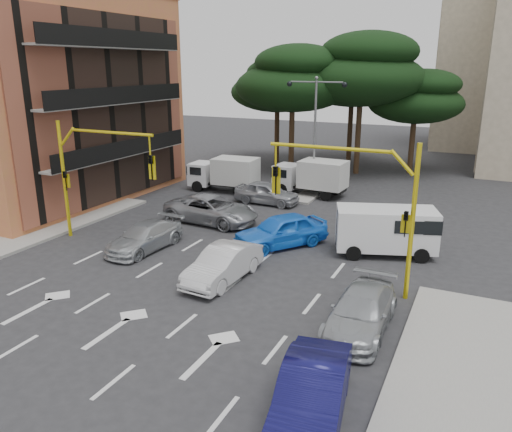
# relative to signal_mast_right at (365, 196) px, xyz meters

# --- Properties ---
(ground) EXTENTS (120.00, 120.00, 0.00)m
(ground) POSITION_rel_signal_mast_right_xyz_m (-6.80, -1.99, -3.88)
(ground) COLOR #28282B
(ground) RESTS_ON ground
(median_strip) EXTENTS (1.40, 6.00, 0.15)m
(median_strip) POSITION_rel_signal_mast_right_xyz_m (-6.80, 14.01, -3.81)
(median_strip) COLOR gray
(median_strip) RESTS_ON ground
(apartment_orange) EXTENTS (15.19, 16.15, 13.70)m
(apartment_orange) POSITION_rel_signal_mast_right_xyz_m (-24.76, 6.01, 2.97)
(apartment_orange) COLOR #BB763B
(apartment_orange) RESTS_ON ground
(pine_left_near) EXTENTS (9.15, 9.15, 10.23)m
(pine_left_near) POSITION_rel_signal_mast_right_xyz_m (-10.75, 19.96, 3.72)
(pine_left_near) COLOR #382616
(pine_left_near) RESTS_ON ground
(pine_center) EXTENTS (9.98, 9.98, 11.16)m
(pine_center) POSITION_rel_signal_mast_right_xyz_m (-5.75, 21.96, 4.41)
(pine_center) COLOR #382616
(pine_center) RESTS_ON ground
(pine_left_far) EXTENTS (8.32, 8.32, 9.30)m
(pine_left_far) POSITION_rel_signal_mast_right_xyz_m (-13.75, 23.96, 3.03)
(pine_left_far) COLOR #382616
(pine_left_far) RESTS_ON ground
(pine_right) EXTENTS (7.49, 7.49, 8.37)m
(pine_right) POSITION_rel_signal_mast_right_xyz_m (-1.75, 23.96, 2.33)
(pine_right) COLOR #382616
(pine_right) RESTS_ON ground
(pine_back) EXTENTS (9.15, 9.15, 10.23)m
(pine_back) POSITION_rel_signal_mast_right_xyz_m (-7.75, 26.96, 3.72)
(pine_back) COLOR #382616
(pine_back) RESTS_ON ground
(signal_mast_right) EXTENTS (5.79, 0.37, 6.00)m
(signal_mast_right) POSITION_rel_signal_mast_right_xyz_m (0.00, 0.00, 0.00)
(signal_mast_right) COLOR yellow
(signal_mast_right) RESTS_ON ground
(signal_mast_left) EXTENTS (5.79, 0.37, 6.00)m
(signal_mast_left) POSITION_rel_signal_mast_right_xyz_m (-13.61, 0.00, 0.00)
(signal_mast_left) COLOR yellow
(signal_mast_left) RESTS_ON ground
(street_lamp_center) EXTENTS (4.16, 0.36, 7.77)m
(street_lamp_center) POSITION_rel_signal_mast_right_xyz_m (-6.80, 14.01, 1.54)
(street_lamp_center) COLOR slate
(street_lamp_center) RESTS_ON median_strip
(car_white_hatch) EXTENTS (1.77, 4.42, 1.43)m
(car_white_hatch) POSITION_rel_signal_mast_right_xyz_m (-5.37, -1.53, -3.17)
(car_white_hatch) COLOR silver
(car_white_hatch) RESTS_ON ground
(car_blue_compact) EXTENTS (4.34, 4.98, 1.62)m
(car_blue_compact) POSITION_rel_signal_mast_right_xyz_m (-4.76, 3.29, -3.07)
(car_blue_compact) COLOR blue
(car_blue_compact) RESTS_ON ground
(car_silver_wagon) EXTENTS (2.10, 4.56, 1.29)m
(car_silver_wagon) POSITION_rel_signal_mast_right_xyz_m (-10.56, 0.03, -3.24)
(car_silver_wagon) COLOR #B0B5B9
(car_silver_wagon) RESTS_ON ground
(car_silver_cross_a) EXTENTS (5.64, 2.91, 1.52)m
(car_silver_cross_a) POSITION_rel_signal_mast_right_xyz_m (-9.85, 5.22, -3.12)
(car_silver_cross_a) COLOR #95979C
(car_silver_cross_a) RESTS_ON ground
(car_silver_cross_b) EXTENTS (4.29, 1.82, 1.44)m
(car_silver_cross_b) POSITION_rel_signal_mast_right_xyz_m (-8.65, 10.24, -3.16)
(car_silver_cross_b) COLOR #A9ABB2
(car_silver_cross_b) RESTS_ON ground
(car_navy_parked) EXTENTS (2.32, 4.75, 1.50)m
(car_navy_parked) POSITION_rel_signal_mast_right_xyz_m (0.80, -8.16, -3.13)
(car_navy_parked) COLOR #0F0E47
(car_navy_parked) RESTS_ON ground
(car_silver_parked) EXTENTS (1.92, 4.66, 1.35)m
(car_silver_parked) POSITION_rel_signal_mast_right_xyz_m (0.80, -3.09, -3.21)
(car_silver_parked) COLOR #A2A5A9
(car_silver_parked) RESTS_ON ground
(van_white) EXTENTS (4.97, 3.43, 2.27)m
(van_white) POSITION_rel_signal_mast_right_xyz_m (0.08, 4.40, -2.75)
(van_white) COLOR white
(van_white) RESTS_ON ground
(box_truck_a) EXTENTS (5.06, 2.38, 2.43)m
(box_truck_a) POSITION_rel_signal_mast_right_xyz_m (-12.74, 12.01, -2.67)
(box_truck_a) COLOR white
(box_truck_a) RESTS_ON ground
(box_truck_b) EXTENTS (5.14, 2.39, 2.47)m
(box_truck_b) POSITION_rel_signal_mast_right_xyz_m (-6.84, 13.51, -2.65)
(box_truck_b) COLOR silver
(box_truck_b) RESTS_ON ground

